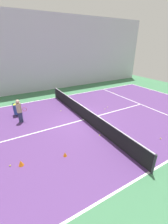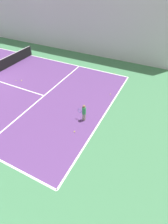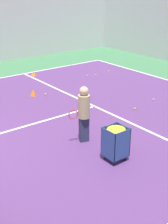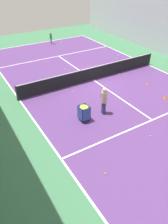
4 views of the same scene
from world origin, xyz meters
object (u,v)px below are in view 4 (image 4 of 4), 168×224
(tennis_net, at_px, (93,73))
(ball_cart, at_px, (84,110))
(player_near_baseline, at_px, (51,37))
(coach_at_net, at_px, (104,99))
(training_cone_0, at_px, (148,84))

(tennis_net, height_order, ball_cart, tennis_net)
(player_near_baseline, xyz_separation_m, coach_at_net, (3.02, 14.09, 0.28))
(ball_cart, bearing_deg, tennis_net, -129.11)
(player_near_baseline, height_order, ball_cart, player_near_baseline)
(tennis_net, height_order, player_near_baseline, player_near_baseline)
(tennis_net, xyz_separation_m, training_cone_0, (-2.92, 2.81, -0.42))
(player_near_baseline, bearing_deg, coach_at_net, -3.35)
(ball_cart, bearing_deg, coach_at_net, -179.44)
(coach_at_net, xyz_separation_m, ball_cart, (1.34, 0.01, -0.30))
(coach_at_net, bearing_deg, tennis_net, -10.49)
(player_near_baseline, xyz_separation_m, ball_cart, (4.36, 14.11, -0.02))
(player_near_baseline, height_order, coach_at_net, coach_at_net)
(coach_at_net, distance_m, ball_cart, 1.37)
(tennis_net, bearing_deg, training_cone_0, 136.17)
(player_near_baseline, relative_size, coach_at_net, 0.71)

